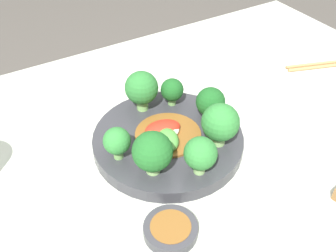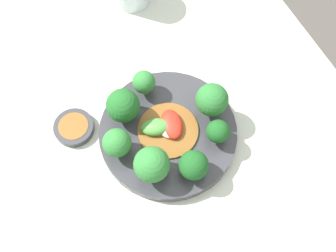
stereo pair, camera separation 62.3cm
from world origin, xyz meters
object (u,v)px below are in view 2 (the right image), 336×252
Objects in this scene: sauce_dish at (74,127)px; broccoli_northeast at (218,132)px; broccoli_north at (212,100)px; stirfry_center at (166,128)px; plate at (168,133)px; broccoli_west at (144,82)px; broccoli_south at (117,143)px; broccoli_southwest at (123,106)px; broccoli_east at (194,165)px; broccoli_southeast at (152,165)px.

broccoli_northeast is at bearing 58.36° from sauce_dish.
broccoli_north is 0.09m from stirfry_center.
plate is 3.39× the size of sauce_dish.
broccoli_west is 0.13m from broccoli_south.
plate is 4.85× the size of broccoli_northeast.
stirfry_center is (0.06, 0.06, -0.03)m from broccoli_southwest.
broccoli_northeast is at bearing 119.10° from broccoli_east.
plate is at bearing -88.67° from broccoli_north.
broccoli_southeast reaches higher than sauce_dish.
broccoli_northeast is 0.83× the size of broccoli_south.
broccoli_south is at bearing -91.06° from plate.
broccoli_east is (0.09, -0.08, -0.01)m from broccoli_north.
broccoli_northeast is 0.17m from broccoli_south.
plate is 3.53× the size of broccoli_southwest.
stirfry_center is at bearing -90.92° from broccoli_north.
plate is at bearing 60.33° from sauce_dish.
plate is 0.02m from stirfry_center.
broccoli_northeast is 0.70× the size of broccoli_southeast.
plate is 0.10m from broccoli_southwest.
broccoli_south is 0.57× the size of stirfry_center.
broccoli_northeast is 0.89× the size of broccoli_east.
broccoli_southeast is 0.99× the size of broccoli_north.
broccoli_southeast is 0.07m from broccoli_east.
broccoli_south is at bearing -44.74° from broccoli_west.
plate is at bearing 88.94° from broccoli_south.
sauce_dish is at bearing -105.42° from broccoli_southwest.
broccoli_southwest reaches higher than sauce_dish.
broccoli_west is at bearing -152.18° from broccoli_northeast.
broccoli_southwest is 1.14× the size of broccoli_south.
broccoli_southeast is at bearing -85.84° from broccoli_northeast.
sauce_dish is at bearing -145.81° from broccoli_south.
broccoli_southwest is 1.23× the size of broccoli_east.
broccoli_northeast is 0.13m from broccoli_southeast.
broccoli_southeast and broccoli_north have the same top height.
broccoli_north is at bearing 67.84° from broccoli_southwest.
broccoli_west is (-0.09, -0.00, 0.04)m from plate.
sauce_dish is at bearing -137.93° from broccoli_east.
broccoli_northeast is 0.16m from broccoli_west.
broccoli_southeast reaches higher than broccoli_south.
broccoli_southwest is (-0.06, -0.14, -0.00)m from broccoli_north.
sauce_dish is (-0.08, -0.06, -0.05)m from broccoli_south.
stirfry_center is at bearing -126.70° from broccoli_northeast.
broccoli_east is at bearing 42.07° from sauce_dish.
broccoli_north reaches higher than sauce_dish.
broccoli_southwest is 0.96× the size of sauce_dish.
sauce_dish is at bearing -87.73° from broccoli_west.
broccoli_southeast is 0.16m from broccoli_west.
stirfry_center is at bearing 44.59° from broccoli_southwest.
broccoli_north reaches higher than broccoli_south.
broccoli_southeast is 1.04× the size of broccoli_southwest.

